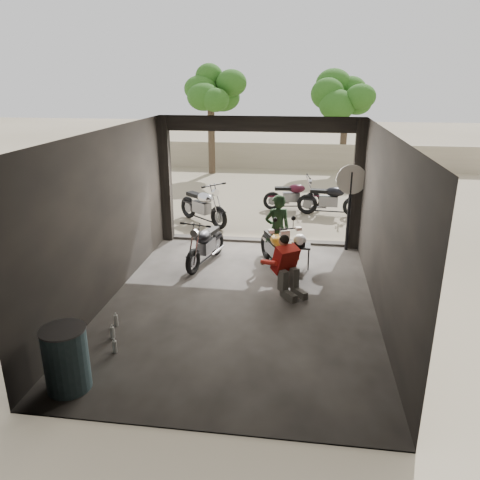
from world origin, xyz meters
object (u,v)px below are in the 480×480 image
(outside_bike_a, at_px, (203,203))
(helmet, at_px, (300,240))
(main_bike, at_px, (276,245))
(sign_post, at_px, (350,194))
(rider, at_px, (277,229))
(oil_drum, at_px, (66,360))
(left_bike, at_px, (205,241))
(mechanic, at_px, (289,268))
(outside_bike_b, at_px, (293,193))
(outside_bike_c, at_px, (330,197))
(stool, at_px, (302,248))

(outside_bike_a, xyz_separation_m, helmet, (2.85, -3.08, 0.04))
(main_bike, height_order, sign_post, sign_post)
(rider, distance_m, sign_post, 2.06)
(oil_drum, distance_m, sign_post, 7.47)
(left_bike, relative_size, mechanic, 1.41)
(outside_bike_b, relative_size, mechanic, 1.43)
(oil_drum, bearing_deg, outside_bike_a, 88.61)
(outside_bike_c, relative_size, helmet, 5.85)
(oil_drum, xyz_separation_m, sign_post, (4.19, 6.11, 0.96))
(outside_bike_c, height_order, oil_drum, outside_bike_c)
(outside_bike_c, bearing_deg, oil_drum, 161.64)
(outside_bike_a, bearing_deg, outside_bike_c, -28.87)
(rider, relative_size, helmet, 5.36)
(outside_bike_c, relative_size, stool, 3.27)
(outside_bike_a, bearing_deg, sign_post, -72.59)
(mechanic, xyz_separation_m, sign_post, (1.33, 2.74, 0.84))
(outside_bike_c, xyz_separation_m, oil_drum, (-3.91, -9.22, -0.14))
(rider, relative_size, stool, 3.00)
(helmet, distance_m, sign_post, 1.91)
(outside_bike_a, distance_m, outside_bike_b, 3.16)
(mechanic, xyz_separation_m, stool, (0.23, 1.46, -0.11))
(mechanic, relative_size, stool, 2.15)
(main_bike, height_order, mechanic, mechanic)
(stool, bearing_deg, left_bike, -178.08)
(outside_bike_b, height_order, stool, outside_bike_b)
(outside_bike_b, xyz_separation_m, oil_drum, (-2.74, -9.72, -0.10))
(helmet, bearing_deg, outside_bike_c, 95.48)
(rider, bearing_deg, oil_drum, 41.77)
(oil_drum, bearing_deg, outside_bike_c, 67.01)
(outside_bike_b, xyz_separation_m, sign_post, (1.45, -3.61, 0.86))
(rider, height_order, oil_drum, rider)
(oil_drum, bearing_deg, rider, 63.52)
(outside_bike_b, bearing_deg, sign_post, -166.04)
(outside_bike_b, height_order, outside_bike_c, outside_bike_c)
(outside_bike_a, height_order, mechanic, outside_bike_a)
(outside_bike_c, xyz_separation_m, helmet, (-0.87, -4.45, 0.08))
(main_bike, bearing_deg, sign_post, 16.45)
(helmet, xyz_separation_m, oil_drum, (-3.04, -4.77, -0.21))
(main_bike, distance_m, outside_bike_a, 3.91)
(left_bike, height_order, helmet, left_bike)
(stool, height_order, helmet, helmet)
(outside_bike_c, bearing_deg, stool, 174.04)
(main_bike, distance_m, left_bike, 1.60)
(outside_bike_a, bearing_deg, outside_bike_b, -12.91)
(sign_post, bearing_deg, rider, -168.10)
(outside_bike_c, distance_m, mechanic, 5.94)
(left_bike, bearing_deg, rider, 24.54)
(mechanic, relative_size, oil_drum, 1.26)
(helmet, distance_m, oil_drum, 5.66)
(helmet, bearing_deg, left_bike, -163.12)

